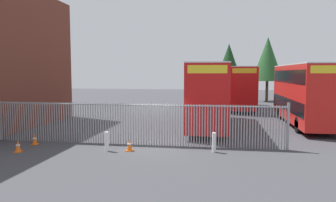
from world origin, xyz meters
TOP-DOWN VIEW (x-y plane):
  - ground_plane at (0.00, 8.00)m, footprint 100.00×100.00m
  - palisade_fence at (-1.22, 0.00)m, footprint 15.80×0.14m
  - double_decker_bus_near_gate at (9.36, 8.23)m, footprint 2.54×10.81m
  - double_decker_bus_behind_fence_left at (2.60, 6.41)m, footprint 2.54×10.81m
  - double_decker_bus_behind_fence_right at (5.44, 18.47)m, footprint 2.54×10.81m
  - bollard_near_left at (-2.13, -1.63)m, footprint 0.20×0.20m
  - bollard_center_front at (3.03, -1.03)m, footprint 0.20×0.20m
  - traffic_cone_by_gate at (-6.28, -2.48)m, footprint 0.34×0.34m
  - traffic_cone_mid_forecourt at (-1.06, -1.40)m, footprint 0.34×0.34m
  - traffic_cone_near_kerb at (-6.41, -0.84)m, footprint 0.34×0.34m
  - tree_tall_back at (4.52, 28.70)m, footprint 4.12×4.12m
  - tree_short_side at (9.58, 28.35)m, footprint 4.06×4.06m

SIDE VIEW (x-z plane):
  - ground_plane at x=0.00m, z-range 0.00..0.00m
  - traffic_cone_by_gate at x=-6.28m, z-range -0.01..0.58m
  - traffic_cone_mid_forecourt at x=-1.06m, z-range -0.01..0.58m
  - traffic_cone_near_kerb at x=-6.41m, z-range -0.01..0.58m
  - bollard_near_left at x=-2.13m, z-range 0.00..0.95m
  - bollard_center_front at x=3.03m, z-range 0.00..0.95m
  - palisade_fence at x=-1.22m, z-range 0.01..2.36m
  - double_decker_bus_near_gate at x=9.36m, z-range 0.21..4.63m
  - double_decker_bus_behind_fence_left at x=2.60m, z-range 0.21..4.63m
  - double_decker_bus_behind_fence_right at x=5.44m, z-range 0.21..4.63m
  - tree_tall_back at x=4.52m, z-range 0.94..8.73m
  - tree_short_side at x=9.58m, z-range 1.36..9.92m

